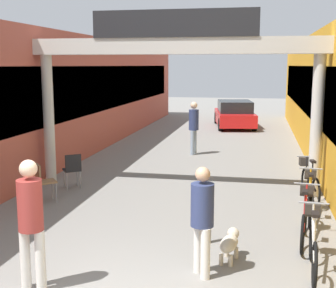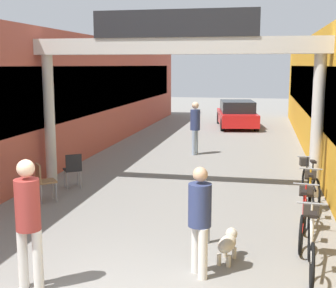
# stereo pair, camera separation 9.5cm
# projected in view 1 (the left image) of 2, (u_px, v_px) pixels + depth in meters

# --- Properties ---
(storefront_left) EXTENTS (3.00, 26.00, 4.07)m
(storefront_left) POSITION_uv_depth(u_px,v_px,m) (60.00, 94.00, 16.98)
(storefront_left) COLOR #B25142
(storefront_left) RESTS_ON ground_plane
(arcade_sign_gateway) EXTENTS (7.40, 0.47, 4.37)m
(arcade_sign_gateway) POSITION_uv_depth(u_px,v_px,m) (175.00, 63.00, 11.26)
(arcade_sign_gateway) COLOR beige
(arcade_sign_gateway) RESTS_ON ground_plane
(pedestrian_with_dog) EXTENTS (0.47, 0.47, 1.65)m
(pedestrian_with_dog) POSITION_uv_depth(u_px,v_px,m) (202.00, 214.00, 6.78)
(pedestrian_with_dog) COLOR silver
(pedestrian_with_dog) RESTS_ON ground_plane
(pedestrian_companion) EXTENTS (0.39, 0.37, 1.84)m
(pedestrian_companion) POSITION_uv_depth(u_px,v_px,m) (31.00, 216.00, 6.34)
(pedestrian_companion) COLOR silver
(pedestrian_companion) RESTS_ON ground_plane
(pedestrian_carrying_crate) EXTENTS (0.39, 0.40, 1.84)m
(pedestrian_carrying_crate) POSITION_uv_depth(u_px,v_px,m) (194.00, 124.00, 16.18)
(pedestrian_carrying_crate) COLOR #8C9EB2
(pedestrian_carrying_crate) RESTS_ON ground_plane
(dog_on_leash) EXTENTS (0.36, 0.68, 0.48)m
(dog_on_leash) POSITION_uv_depth(u_px,v_px,m) (230.00, 243.00, 7.42)
(dog_on_leash) COLOR beige
(dog_on_leash) RESTS_ON ground_plane
(bicycle_silver_nearest) EXTENTS (0.46, 1.69, 0.98)m
(bicycle_silver_nearest) POSITION_uv_depth(u_px,v_px,m) (313.00, 243.00, 7.05)
(bicycle_silver_nearest) COLOR black
(bicycle_silver_nearest) RESTS_ON ground_plane
(bicycle_red_second) EXTENTS (0.46, 1.68, 0.98)m
(bicycle_red_second) POSITION_uv_depth(u_px,v_px,m) (305.00, 217.00, 8.23)
(bicycle_red_second) COLOR black
(bicycle_red_second) RESTS_ON ground_plane
(bicycle_orange_third) EXTENTS (0.46, 1.69, 0.98)m
(bicycle_orange_third) POSITION_uv_depth(u_px,v_px,m) (310.00, 197.00, 9.49)
(bicycle_orange_third) COLOR black
(bicycle_orange_third) RESTS_ON ground_plane
(bicycle_black_farthest) EXTENTS (0.46, 1.68, 0.98)m
(bicycle_black_farthest) POSITION_uv_depth(u_px,v_px,m) (309.00, 181.00, 10.77)
(bicycle_black_farthest) COLOR black
(bicycle_black_farthest) RESTS_ON ground_plane
(bollard_post_metal) EXTENTS (0.10, 0.10, 1.06)m
(bollard_post_metal) POSITION_uv_depth(u_px,v_px,m) (209.00, 213.00, 8.12)
(bollard_post_metal) COLOR gray
(bollard_post_metal) RESTS_ON ground_plane
(cafe_chair_wood_nearer) EXTENTS (0.56, 0.56, 0.89)m
(cafe_chair_wood_nearer) POSITION_uv_depth(u_px,v_px,m) (43.00, 179.00, 10.55)
(cafe_chair_wood_nearer) COLOR gray
(cafe_chair_wood_nearer) RESTS_ON ground_plane
(cafe_chair_black_farther) EXTENTS (0.56, 0.56, 0.89)m
(cafe_chair_black_farther) POSITION_uv_depth(u_px,v_px,m) (72.00, 168.00, 11.72)
(cafe_chair_black_farther) COLOR gray
(cafe_chair_black_farther) RESTS_ON ground_plane
(parked_car_red) EXTENTS (2.35, 4.22, 1.33)m
(parked_car_red) POSITION_uv_depth(u_px,v_px,m) (235.00, 114.00, 23.42)
(parked_car_red) COLOR red
(parked_car_red) RESTS_ON ground_plane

